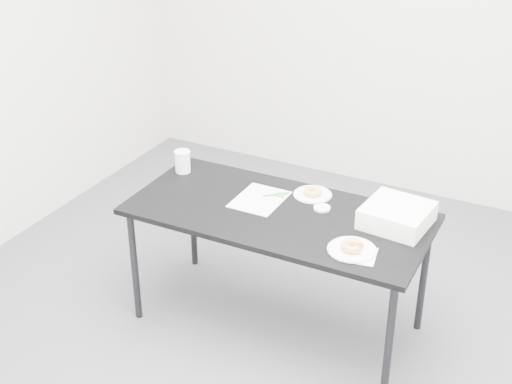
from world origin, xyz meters
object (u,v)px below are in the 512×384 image
at_px(pen, 276,194).
at_px(plate_near, 352,250).
at_px(bakery_box, 397,215).
at_px(scorecard, 260,199).
at_px(table, 278,221).
at_px(coffee_cup, 183,161).
at_px(donut_near, 352,246).
at_px(donut_far, 313,191).
at_px(plate_far, 313,194).

distance_m(pen, plate_near, 0.65).
relative_size(plate_near, bakery_box, 0.75).
distance_m(scorecard, pen, 0.10).
bearing_deg(scorecard, table, -26.71).
bearing_deg(coffee_cup, donut_near, -17.01).
relative_size(scorecard, coffee_cup, 2.39).
distance_m(table, pen, 0.19).
height_order(table, bakery_box, bakery_box).
distance_m(donut_far, bakery_box, 0.51).
height_order(scorecard, bakery_box, bakery_box).
xyz_separation_m(plate_near, coffee_cup, (-1.16, 0.36, 0.06)).
bearing_deg(donut_far, coffee_cup, -174.33).
bearing_deg(pen, bakery_box, -43.00).
height_order(scorecard, donut_far, donut_far).
bearing_deg(coffee_cup, scorecard, -10.40).
distance_m(plate_near, plate_far, 0.58).
distance_m(scorecard, coffee_cup, 0.56).
relative_size(scorecard, donut_near, 2.84).
distance_m(plate_near, coffee_cup, 1.22).
bearing_deg(scorecard, plate_near, -22.42).
bearing_deg(donut_far, plate_far, 180.00).
distance_m(scorecard, donut_near, 0.67).
bearing_deg(bakery_box, donut_far, 174.20).
bearing_deg(plate_far, pen, -150.76).
relative_size(pen, donut_near, 1.32).
height_order(scorecard, coffee_cup, coffee_cup).
distance_m(scorecard, donut_far, 0.29).
height_order(plate_near, donut_near, donut_near).
height_order(scorecard, plate_near, plate_near).
relative_size(donut_near, bakery_box, 0.35).
bearing_deg(table, donut_far, 70.94).
xyz_separation_m(donut_near, coffee_cup, (-1.16, 0.36, 0.04)).
xyz_separation_m(table, scorecard, (-0.15, 0.07, 0.06)).
xyz_separation_m(pen, coffee_cup, (-0.60, 0.02, 0.06)).
xyz_separation_m(table, plate_far, (0.08, 0.25, 0.06)).
bearing_deg(bakery_box, plate_near, -102.82).
bearing_deg(table, scorecard, 152.75).
distance_m(table, bakery_box, 0.61).
relative_size(pen, bakery_box, 0.46).
bearing_deg(donut_near, plate_far, 131.69).
bearing_deg(bakery_box, donut_near, -102.82).
bearing_deg(bakery_box, table, -159.79).
bearing_deg(table, coffee_cup, 165.38).
relative_size(plate_near, donut_near, 2.13).
distance_m(table, plate_far, 0.27).
xyz_separation_m(table, donut_far, (0.08, 0.25, 0.08)).
height_order(pen, bakery_box, bakery_box).
height_order(plate_near, donut_far, donut_far).
relative_size(donut_near, coffee_cup, 0.84).
bearing_deg(pen, plate_far, -13.69).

